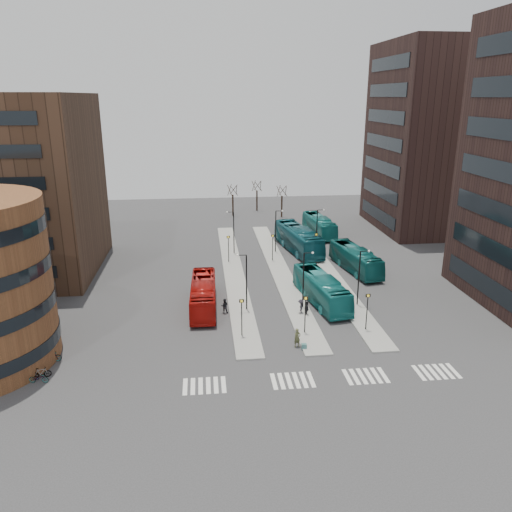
{
  "coord_description": "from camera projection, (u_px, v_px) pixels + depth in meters",
  "views": [
    {
      "loc": [
        -7.67,
        -30.29,
        21.59
      ],
      "look_at": [
        -2.07,
        21.13,
        5.0
      ],
      "focal_mm": 35.0,
      "sensor_mm": 36.0,
      "label": 1
    }
  ],
  "objects": [
    {
      "name": "traveller",
      "position": [
        297.0,
        338.0,
        44.83
      ],
      "size": [
        0.75,
        0.62,
        1.77
      ],
      "primitive_type": "imported",
      "rotation": [
        0.0,
        0.0,
        0.36
      ],
      "color": "#4A4D2E",
      "rests_on": "ground"
    },
    {
      "name": "island_mid",
      "position": [
        280.0,
        270.0,
        64.64
      ],
      "size": [
        2.5,
        45.0,
        0.15
      ],
      "primitive_type": "cube",
      "color": "gray",
      "rests_on": "ground"
    },
    {
      "name": "crosswalk_stripes",
      "position": [
        326.0,
        378.0,
        40.02
      ],
      "size": [
        22.35,
        2.4,
        0.01
      ],
      "color": "silver",
      "rests_on": "ground"
    },
    {
      "name": "island_left",
      "position": [
        234.0,
        272.0,
        64.02
      ],
      "size": [
        2.5,
        45.0,
        0.15
      ],
      "primitive_type": "cube",
      "color": "gray",
      "rests_on": "ground"
    },
    {
      "name": "commuter_c",
      "position": [
        301.0,
        307.0,
        51.68
      ],
      "size": [
        0.75,
        1.11,
        1.58
      ],
      "primitive_type": "imported",
      "rotation": [
        0.0,
        0.0,
        4.54
      ],
      "color": "black",
      "rests_on": "ground"
    },
    {
      "name": "bicycle_near",
      "position": [
        39.0,
        378.0,
        39.31
      ],
      "size": [
        1.59,
        0.7,
        0.81
      ],
      "primitive_type": "imported",
      "rotation": [
        0.0,
        0.0,
        1.46
      ],
      "color": "gray",
      "rests_on": "ground"
    },
    {
      "name": "tower_far",
      "position": [
        442.0,
        138.0,
        82.1
      ],
      "size": [
        20.12,
        20.0,
        30.0
      ],
      "color": "#311F1B",
      "rests_on": "ground"
    },
    {
      "name": "ground",
      "position": [
        316.0,
        409.0,
        36.06
      ],
      "size": [
        160.0,
        160.0,
        0.0
      ],
      "primitive_type": "plane",
      "color": "#2F2F32",
      "rests_on": "ground"
    },
    {
      "name": "teal_bus_a",
      "position": [
        321.0,
        289.0,
        54.33
      ],
      "size": [
        4.35,
        11.54,
        3.14
      ],
      "primitive_type": "imported",
      "rotation": [
        0.0,
        0.0,
        0.16
      ],
      "color": "#167271",
      "rests_on": "ground"
    },
    {
      "name": "red_bus",
      "position": [
        203.0,
        294.0,
        52.98
      ],
      "size": [
        2.83,
        10.97,
        3.04
      ],
      "primitive_type": "imported",
      "rotation": [
        0.0,
        0.0,
        -0.03
      ],
      "color": "#B0120D",
      "rests_on": "ground"
    },
    {
      "name": "commuter_b",
      "position": [
        307.0,
        309.0,
        51.29
      ],
      "size": [
        0.51,
        0.95,
        1.54
      ],
      "primitive_type": "imported",
      "rotation": [
        0.0,
        0.0,
        1.73
      ],
      "color": "black",
      "rests_on": "ground"
    },
    {
      "name": "teal_bus_b",
      "position": [
        298.0,
        239.0,
        72.39
      ],
      "size": [
        5.25,
        13.4,
        3.64
      ],
      "primitive_type": "imported",
      "rotation": [
        0.0,
        0.0,
        0.17
      ],
      "color": "#12525D",
      "rests_on": "ground"
    },
    {
      "name": "lamp_posts",
      "position": [
        288.0,
        249.0,
        61.74
      ],
      "size": [
        14.04,
        20.24,
        6.12
      ],
      "color": "black",
      "rests_on": "ground"
    },
    {
      "name": "suitcase",
      "position": [
        304.0,
        347.0,
        44.49
      ],
      "size": [
        0.47,
        0.39,
        0.56
      ],
      "primitive_type": "cube",
      "rotation": [
        0.0,
        0.0,
        -0.06
      ],
      "color": "navy",
      "rests_on": "ground"
    },
    {
      "name": "island_right",
      "position": [
        325.0,
        269.0,
        65.26
      ],
      "size": [
        2.5,
        45.0,
        0.15
      ],
      "primitive_type": "cube",
      "color": "gray",
      "rests_on": "ground"
    },
    {
      "name": "bare_trees",
      "position": [
        257.0,
        200.0,
        94.82
      ],
      "size": [
        10.97,
        8.14,
        5.9
      ],
      "color": "black",
      "rests_on": "ground"
    },
    {
      "name": "bicycle_far",
      "position": [
        50.0,
        357.0,
        42.36
      ],
      "size": [
        1.89,
        0.91,
        0.95
      ],
      "primitive_type": "imported",
      "rotation": [
        0.0,
        0.0,
        1.73
      ],
      "color": "gray",
      "rests_on": "ground"
    },
    {
      "name": "teal_bus_c",
      "position": [
        355.0,
        259.0,
        64.38
      ],
      "size": [
        4.3,
        11.39,
        3.1
      ],
      "primitive_type": "imported",
      "rotation": [
        0.0,
        0.0,
        0.16
      ],
      "color": "#125B5A",
      "rests_on": "ground"
    },
    {
      "name": "sign_poles",
      "position": [
        286.0,
        271.0,
        57.26
      ],
      "size": [
        12.45,
        22.12,
        3.65
      ],
      "color": "black",
      "rests_on": "ground"
    },
    {
      "name": "commuter_a",
      "position": [
        225.0,
        306.0,
        51.86
      ],
      "size": [
        0.8,
        0.64,
        1.6
      ],
      "primitive_type": "imported",
      "rotation": [
        0.0,
        0.0,
        3.1
      ],
      "color": "black",
      "rests_on": "ground"
    },
    {
      "name": "bicycle_mid",
      "position": [
        41.0,
        373.0,
        39.93
      ],
      "size": [
        1.6,
        0.86,
        0.92
      ],
      "primitive_type": "imported",
      "rotation": [
        0.0,
        0.0,
        1.86
      ],
      "color": "gray",
      "rests_on": "ground"
    },
    {
      "name": "teal_bus_d",
      "position": [
        319.0,
        225.0,
        81.18
      ],
      "size": [
        3.54,
        11.23,
        3.08
      ],
      "primitive_type": "imported",
      "rotation": [
        0.0,
        0.0,
        0.09
      ],
      "color": "#16706E",
      "rests_on": "ground"
    }
  ]
}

